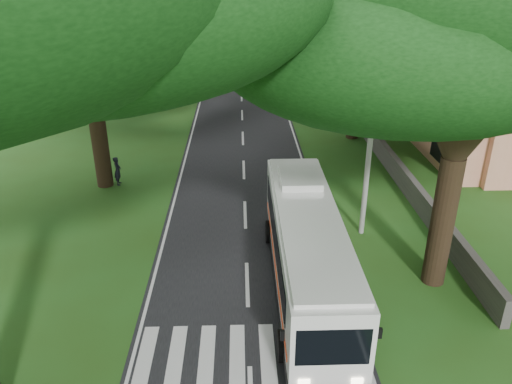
{
  "coord_description": "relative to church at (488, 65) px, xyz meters",
  "views": [
    {
      "loc": [
        -0.21,
        -14.55,
        11.78
      ],
      "look_at": [
        0.49,
        6.02,
        2.2
      ],
      "focal_mm": 35.0,
      "sensor_mm": 36.0,
      "label": 1
    }
  ],
  "objects": [
    {
      "name": "ground",
      "position": [
        -17.86,
        -21.55,
        -4.91
      ],
      "size": [
        140.0,
        140.0,
        0.0
      ],
      "primitive_type": "plane",
      "color": "#284C15",
      "rests_on": "ground"
    },
    {
      "name": "coach_bus",
      "position": [
        -15.59,
        -19.82,
        -3.09
      ],
      "size": [
        2.72,
        11.47,
        3.38
      ],
      "rotation": [
        0.0,
        0.0,
        -0.0
      ],
      "color": "white",
      "rests_on": "ground"
    },
    {
      "name": "pole_near",
      "position": [
        -12.36,
        -15.55,
        -0.73
      ],
      "size": [
        1.6,
        0.24,
        8.0
      ],
      "color": "gray",
      "rests_on": "ground"
    },
    {
      "name": "pedestrian",
      "position": [
        -25.11,
        -9.45,
        -4.07
      ],
      "size": [
        0.44,
        0.64,
        1.67
      ],
      "primitive_type": "imported",
      "rotation": [
        0.0,
        0.0,
        1.64
      ],
      "color": "black",
      "rests_on": "ground"
    },
    {
      "name": "church",
      "position": [
        0.0,
        0.0,
        0.0
      ],
      "size": [
        14.0,
        24.0,
        11.6
      ],
      "color": "#E79570",
      "rests_on": "ground"
    },
    {
      "name": "road",
      "position": [
        -17.86,
        3.45,
        -4.9
      ],
      "size": [
        8.0,
        120.0,
        0.04
      ],
      "primitive_type": "cube",
      "color": "black",
      "rests_on": "ground"
    },
    {
      "name": "distant_car_c",
      "position": [
        -16.9,
        44.06,
        -4.22
      ],
      "size": [
        2.7,
        4.81,
        1.32
      ],
      "primitive_type": "imported",
      "rotation": [
        0.0,
        0.0,
        2.94
      ],
      "color": "maroon",
      "rests_on": "road"
    },
    {
      "name": "property_wall",
      "position": [
        -8.86,
        2.45,
        -4.31
      ],
      "size": [
        0.35,
        50.0,
        1.2
      ],
      "primitive_type": "cube",
      "color": "#383533",
      "rests_on": "ground"
    },
    {
      "name": "crosswalk",
      "position": [
        -17.86,
        -23.55,
        -4.91
      ],
      "size": [
        8.0,
        3.0,
        0.01
      ],
      "primitive_type": "cube",
      "color": "silver",
      "rests_on": "ground"
    },
    {
      "name": "pole_mid",
      "position": [
        -12.36,
        4.45,
        -0.73
      ],
      "size": [
        1.6,
        0.24,
        8.0
      ],
      "color": "gray",
      "rests_on": "ground"
    },
    {
      "name": "pole_far",
      "position": [
        -12.36,
        24.45,
        -0.73
      ],
      "size": [
        1.6,
        0.24,
        8.0
      ],
      "color": "gray",
      "rests_on": "ground"
    },
    {
      "name": "distant_car_a",
      "position": [
        -20.39,
        21.56,
        -4.2
      ],
      "size": [
        1.88,
        4.11,
        1.37
      ],
      "primitive_type": "imported",
      "rotation": [
        0.0,
        0.0,
        3.21
      ],
      "color": "silver",
      "rests_on": "road"
    }
  ]
}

